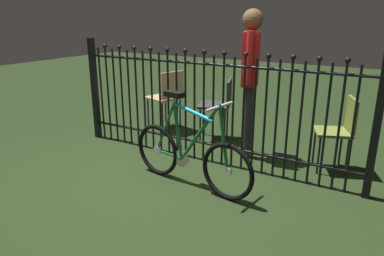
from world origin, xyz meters
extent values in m
plane|color=black|center=(0.00, 0.00, 0.00)|extent=(20.00, 20.00, 0.00)
cylinder|color=black|center=(-1.73, 0.66, 0.62)|extent=(0.02, 0.02, 1.24)
sphere|color=black|center=(-1.73, 0.66, 1.27)|extent=(0.05, 0.05, 0.05)
cylinder|color=black|center=(-1.61, 0.66, 0.62)|extent=(0.02, 0.02, 1.24)
cylinder|color=black|center=(-1.49, 0.66, 0.62)|extent=(0.02, 0.02, 1.24)
sphere|color=black|center=(-1.49, 0.66, 1.27)|extent=(0.05, 0.05, 0.05)
cylinder|color=black|center=(-1.37, 0.66, 0.62)|extent=(0.02, 0.02, 1.24)
cylinder|color=black|center=(-1.25, 0.66, 0.62)|extent=(0.02, 0.02, 1.24)
sphere|color=black|center=(-1.25, 0.66, 1.27)|extent=(0.05, 0.05, 0.05)
cylinder|color=black|center=(-1.13, 0.66, 0.62)|extent=(0.02, 0.02, 1.24)
cylinder|color=black|center=(-1.01, 0.66, 0.62)|extent=(0.02, 0.02, 1.24)
sphere|color=black|center=(-1.01, 0.66, 1.27)|extent=(0.05, 0.05, 0.05)
cylinder|color=black|center=(-0.88, 0.66, 0.62)|extent=(0.02, 0.02, 1.24)
cylinder|color=black|center=(-0.76, 0.66, 0.62)|extent=(0.02, 0.02, 1.24)
sphere|color=black|center=(-0.76, 0.66, 1.27)|extent=(0.05, 0.05, 0.05)
cylinder|color=black|center=(-0.64, 0.66, 0.62)|extent=(0.02, 0.02, 1.24)
cylinder|color=black|center=(-0.52, 0.66, 0.62)|extent=(0.02, 0.02, 1.24)
sphere|color=black|center=(-0.52, 0.66, 1.27)|extent=(0.05, 0.05, 0.05)
cylinder|color=black|center=(-0.40, 0.66, 0.62)|extent=(0.02, 0.02, 1.24)
cylinder|color=black|center=(-0.28, 0.66, 0.62)|extent=(0.02, 0.02, 1.24)
sphere|color=black|center=(-0.28, 0.66, 1.27)|extent=(0.05, 0.05, 0.05)
cylinder|color=black|center=(-0.16, 0.66, 0.62)|extent=(0.02, 0.02, 1.24)
cylinder|color=black|center=(-0.03, 0.66, 0.62)|extent=(0.02, 0.02, 1.24)
sphere|color=black|center=(-0.03, 0.66, 1.27)|extent=(0.05, 0.05, 0.05)
cylinder|color=black|center=(0.09, 0.66, 0.62)|extent=(0.02, 0.02, 1.24)
cylinder|color=black|center=(0.21, 0.66, 0.62)|extent=(0.02, 0.02, 1.24)
sphere|color=black|center=(0.21, 0.66, 1.27)|extent=(0.05, 0.05, 0.05)
cylinder|color=black|center=(0.33, 0.66, 0.62)|extent=(0.02, 0.02, 1.24)
cylinder|color=black|center=(0.45, 0.66, 0.62)|extent=(0.02, 0.02, 1.24)
sphere|color=black|center=(0.45, 0.66, 1.27)|extent=(0.05, 0.05, 0.05)
cylinder|color=black|center=(0.57, 0.66, 0.62)|extent=(0.02, 0.02, 1.24)
cylinder|color=black|center=(0.69, 0.66, 0.62)|extent=(0.02, 0.02, 1.24)
sphere|color=black|center=(0.69, 0.66, 1.27)|extent=(0.05, 0.05, 0.05)
cylinder|color=black|center=(0.82, 0.66, 0.62)|extent=(0.02, 0.02, 1.24)
cylinder|color=black|center=(0.94, 0.66, 0.62)|extent=(0.02, 0.02, 1.24)
sphere|color=black|center=(0.94, 0.66, 1.27)|extent=(0.05, 0.05, 0.05)
cylinder|color=black|center=(1.06, 0.66, 0.62)|extent=(0.02, 0.02, 1.24)
cylinder|color=black|center=(1.18, 0.66, 0.62)|extent=(0.02, 0.02, 1.24)
sphere|color=black|center=(1.18, 0.66, 1.27)|extent=(0.05, 0.05, 0.05)
cylinder|color=black|center=(1.30, 0.66, 0.62)|extent=(0.02, 0.02, 1.24)
cylinder|color=black|center=(1.42, 0.66, 0.62)|extent=(0.02, 0.02, 1.24)
sphere|color=black|center=(1.42, 0.66, 1.27)|extent=(0.05, 0.05, 0.05)
cylinder|color=black|center=(1.54, 0.66, 0.62)|extent=(0.02, 0.02, 1.24)
cylinder|color=black|center=(0.00, 0.66, 0.22)|extent=(3.47, 0.03, 0.03)
cylinder|color=black|center=(0.00, 0.66, 1.15)|extent=(3.47, 0.03, 0.03)
cube|color=black|center=(-1.73, 0.66, 0.68)|extent=(0.07, 0.07, 1.37)
cube|color=black|center=(1.73, 0.66, 0.68)|extent=(0.07, 0.07, 1.37)
torus|color=black|center=(-0.27, 0.07, 0.28)|extent=(0.56, 0.12, 0.56)
cylinder|color=silver|center=(-0.27, 0.07, 0.28)|extent=(0.10, 0.04, 0.09)
torus|color=black|center=(0.61, -0.05, 0.28)|extent=(0.56, 0.12, 0.56)
cylinder|color=silver|center=(0.61, -0.05, 0.28)|extent=(0.10, 0.04, 0.09)
cylinder|color=#19592D|center=(0.28, 0.00, 0.58)|extent=(0.48, 0.10, 0.65)
cylinder|color=#19A5D8|center=(0.20, 0.01, 0.78)|extent=(0.47, 0.10, 0.14)
cylinder|color=#19592D|center=(0.02, 0.03, 0.55)|extent=(0.13, 0.05, 0.57)
cylinder|color=#19592D|center=(-0.11, 0.05, 0.27)|extent=(0.34, 0.08, 0.04)
cylinder|color=#19592D|center=(-0.15, 0.06, 0.56)|extent=(0.27, 0.06, 0.56)
cylinder|color=#19592D|center=(0.56, -0.04, 0.59)|extent=(0.14, 0.05, 0.63)
cylinder|color=silver|center=(0.50, -0.04, 0.89)|extent=(0.03, 0.03, 0.02)
cylinder|color=silver|center=(0.50, -0.04, 0.88)|extent=(0.08, 0.40, 0.03)
cylinder|color=silver|center=(-0.03, 0.04, 0.87)|extent=(0.03, 0.03, 0.07)
cube|color=black|center=(-0.03, 0.04, 0.92)|extent=(0.21, 0.12, 0.05)
cylinder|color=silver|center=(0.06, 0.03, 0.27)|extent=(0.18, 0.04, 0.18)
cylinder|color=black|center=(1.21, 0.97, 0.21)|extent=(0.02, 0.02, 0.42)
cylinder|color=black|center=(1.11, 1.24, 0.21)|extent=(0.02, 0.02, 0.42)
cylinder|color=black|center=(1.48, 1.08, 0.21)|extent=(0.02, 0.02, 0.42)
cylinder|color=black|center=(1.38, 1.35, 0.21)|extent=(0.02, 0.02, 0.42)
cube|color=olive|center=(1.30, 1.16, 0.44)|extent=(0.47, 0.47, 0.03)
cube|color=olive|center=(1.46, 1.22, 0.64)|extent=(0.16, 0.33, 0.36)
cylinder|color=black|center=(-1.38, 1.36, 0.23)|extent=(0.02, 0.02, 0.46)
cylinder|color=black|center=(-1.29, 1.69, 0.23)|extent=(0.02, 0.02, 0.46)
cylinder|color=black|center=(-1.05, 1.27, 0.23)|extent=(0.02, 0.02, 0.46)
cylinder|color=black|center=(-0.95, 1.60, 0.23)|extent=(0.02, 0.02, 0.46)
cube|color=tan|center=(-1.17, 1.48, 0.47)|extent=(0.53, 0.53, 0.03)
cube|color=tan|center=(-0.97, 1.42, 0.69)|extent=(0.14, 0.40, 0.38)
cylinder|color=black|center=(-0.38, 1.20, 0.24)|extent=(0.02, 0.02, 0.47)
cylinder|color=black|center=(-0.49, 1.51, 0.24)|extent=(0.02, 0.02, 0.47)
cylinder|color=black|center=(-0.07, 1.31, 0.24)|extent=(0.02, 0.02, 0.47)
cylinder|color=black|center=(-0.18, 1.62, 0.24)|extent=(0.02, 0.02, 0.47)
cube|color=#2D2D33|center=(-0.28, 1.41, 0.49)|extent=(0.53, 0.53, 0.03)
cube|color=#2D2D33|center=(-0.10, 1.48, 0.67)|extent=(0.16, 0.38, 0.33)
cylinder|color=#2D2D33|center=(0.35, 1.03, 0.43)|extent=(0.11, 0.11, 0.87)
cylinder|color=#2D2D33|center=(0.31, 1.18, 0.43)|extent=(0.11, 0.11, 0.87)
cube|color=red|center=(0.33, 1.11, 1.17)|extent=(0.26, 0.34, 0.61)
cylinder|color=red|center=(0.39, 0.91, 1.20)|extent=(0.08, 0.08, 0.58)
cylinder|color=red|center=(0.27, 1.30, 1.20)|extent=(0.08, 0.08, 0.58)
sphere|color=brown|center=(0.33, 1.11, 1.61)|extent=(0.23, 0.23, 0.23)
camera|label=1|loc=(1.87, -2.82, 1.66)|focal=33.56mm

